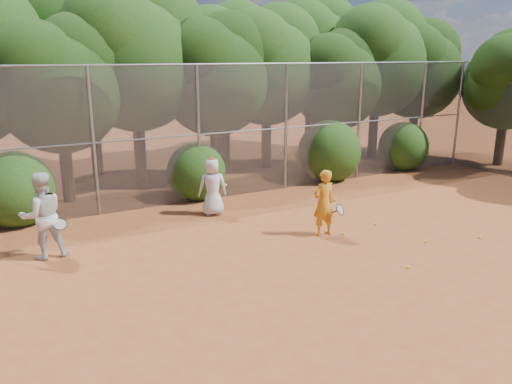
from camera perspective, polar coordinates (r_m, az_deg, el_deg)
ground at (r=10.81m, az=11.18°, el=-8.06°), size 80.00×80.00×0.00m
fence_back at (r=15.12m, az=-3.45°, el=7.01°), size 20.05×0.09×4.03m
tree_2 at (r=15.52m, az=-21.56°, el=11.89°), size 3.99×3.47×5.47m
tree_3 at (r=17.00m, az=-13.63°, el=15.47°), size 4.89×4.26×6.70m
tree_4 at (r=17.28m, az=-4.73°, el=13.71°), size 4.19×3.64×5.73m
tree_5 at (r=19.13m, az=1.33°, el=14.78°), size 4.51×3.92×6.17m
tree_6 at (r=19.69m, az=9.29°, el=12.92°), size 3.86×3.36×5.29m
tree_7 at (r=21.76m, az=13.80°, el=15.04°), size 4.77×4.14×6.53m
tree_8 at (r=22.93m, az=18.06°, el=13.57°), size 4.25×3.70×5.82m
tree_10 at (r=18.93m, az=-18.54°, el=15.77°), size 5.15×4.48×7.06m
tree_11 at (r=20.09m, az=-3.59°, el=15.11°), size 4.64×4.03×6.35m
tree_12 at (r=22.87m, az=6.40°, el=15.95°), size 5.02×4.37×6.88m
tree_13 at (r=21.91m, az=26.93°, el=11.73°), size 3.86×3.36×5.29m
bush_0 at (r=14.23m, az=-25.88°, el=0.62°), size 2.00×2.00×2.00m
bush_1 at (r=15.26m, az=-6.86°, el=2.60°), size 1.80×1.80×1.80m
bush_2 at (r=17.64m, az=8.41°, el=4.94°), size 2.20×2.20×2.20m
bush_3 at (r=19.95m, az=16.50°, el=5.23°), size 1.90×1.90×1.90m
player_yellow at (r=12.09m, az=7.75°, el=-1.25°), size 0.82×0.54×1.63m
player_teen at (r=13.60m, az=-4.99°, el=0.64°), size 0.88×0.69×1.61m
player_white at (r=11.55m, az=-23.24°, el=-2.51°), size 0.99×0.83×1.90m
ball_0 at (r=12.37m, az=18.80°, el=-5.39°), size 0.07×0.07×0.07m
ball_1 at (r=13.24m, az=13.49°, el=-3.62°), size 0.07×0.07×0.07m
ball_2 at (r=10.83m, az=17.03°, el=-8.23°), size 0.07×0.07×0.07m
ball_3 at (r=13.14m, az=24.22°, el=-4.73°), size 0.07×0.07×0.07m
ball_4 at (r=12.42m, az=9.96°, el=-4.68°), size 0.07×0.07×0.07m
ball_5 at (r=15.15m, az=9.10°, el=-0.96°), size 0.07×0.07×0.07m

